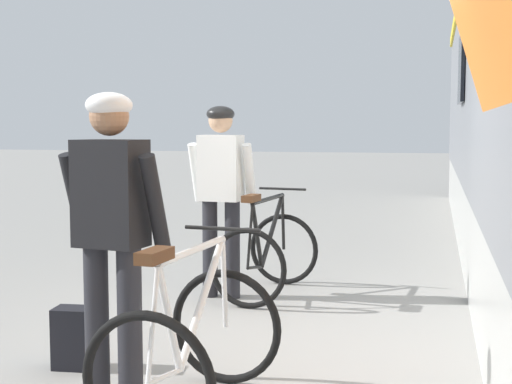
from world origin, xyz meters
TOP-DOWN VIEW (x-y plane):
  - ground_plane at (0.00, 0.00)m, footprint 80.00×80.00m
  - cyclist_near_in_white at (-0.87, 1.32)m, footprint 0.62×0.33m
  - cyclist_far_in_dark at (-0.73, -1.23)m, footprint 0.64×0.36m
  - bicycle_near_black at (-0.48, 1.48)m, footprint 0.81×1.14m
  - bicycle_far_white at (-0.24, -1.31)m, footprint 0.79×1.12m
  - backpack_on_platform at (-1.22, -0.77)m, footprint 0.30×0.21m

SIDE VIEW (x-z plane):
  - ground_plane at x=0.00m, z-range 0.00..0.00m
  - backpack_on_platform at x=-1.22m, z-range 0.00..0.40m
  - bicycle_near_black at x=-0.48m, z-range -0.09..0.89m
  - bicycle_far_white at x=-0.24m, z-range -0.09..0.89m
  - cyclist_near_in_white at x=-0.87m, z-range 0.17..1.94m
  - cyclist_far_in_dark at x=-0.73m, z-range 0.17..1.94m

